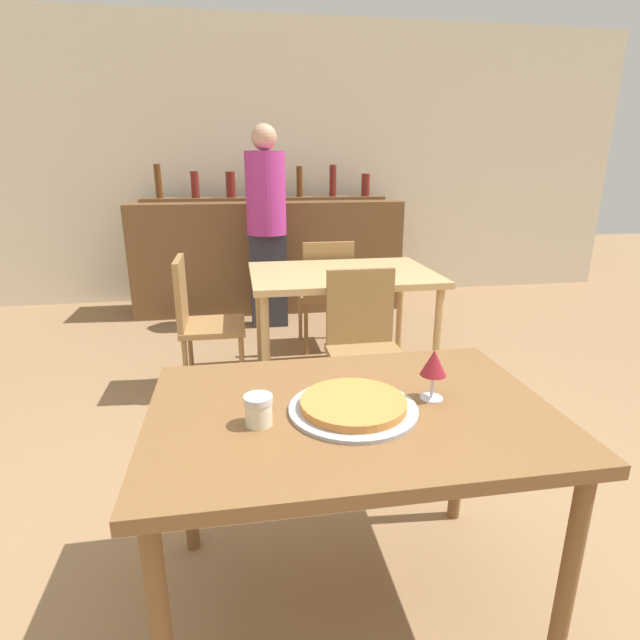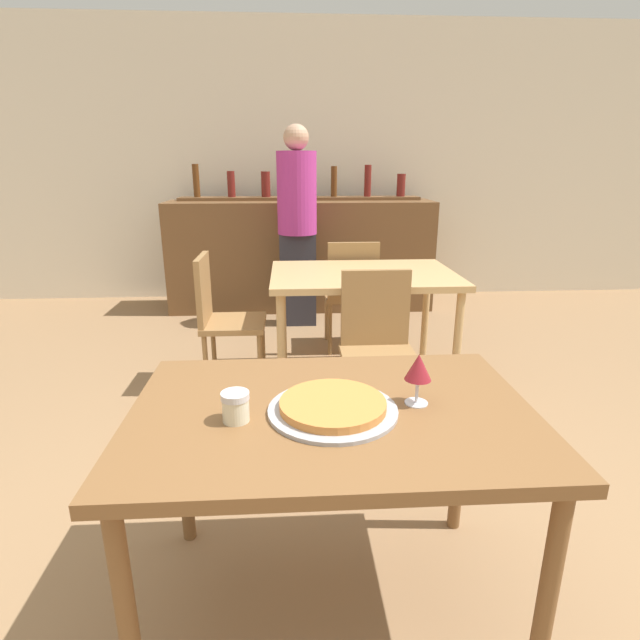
{
  "view_description": "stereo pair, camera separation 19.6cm",
  "coord_description": "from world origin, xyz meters",
  "px_view_note": "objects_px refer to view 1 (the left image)",
  "views": [
    {
      "loc": [
        -0.31,
        -1.3,
        1.42
      ],
      "look_at": [
        -0.0,
        0.55,
        0.83
      ],
      "focal_mm": 28.0,
      "sensor_mm": 36.0,
      "label": 1
    },
    {
      "loc": [
        -0.12,
        -1.32,
        1.42
      ],
      "look_at": [
        -0.0,
        0.55,
        0.83
      ],
      "focal_mm": 28.0,
      "sensor_mm": 36.0,
      "label": 2
    }
  ],
  "objects_px": {
    "chair_far_side_left": "(200,316)",
    "pizza_tray": "(352,406)",
    "chair_far_side_back": "(326,288)",
    "cheese_shaker": "(259,410)",
    "chair_far_side_front": "(364,339)",
    "person_standing": "(267,221)",
    "wine_glass": "(434,364)"
  },
  "relations": [
    {
      "from": "chair_far_side_back",
      "to": "pizza_tray",
      "type": "relative_size",
      "value": 2.3
    },
    {
      "from": "chair_far_side_left",
      "to": "cheese_shaker",
      "type": "relative_size",
      "value": 10.09
    },
    {
      "from": "chair_far_side_back",
      "to": "person_standing",
      "type": "height_order",
      "value": "person_standing"
    },
    {
      "from": "wine_glass",
      "to": "person_standing",
      "type": "bearing_deg",
      "value": 95.58
    },
    {
      "from": "chair_far_side_front",
      "to": "cheese_shaker",
      "type": "relative_size",
      "value": 10.09
    },
    {
      "from": "person_standing",
      "to": "chair_far_side_front",
      "type": "bearing_deg",
      "value": -78.15
    },
    {
      "from": "chair_far_side_back",
      "to": "chair_far_side_left",
      "type": "xyz_separation_m",
      "value": [
        -0.92,
        -0.59,
        0.0
      ]
    },
    {
      "from": "chair_far_side_left",
      "to": "wine_glass",
      "type": "xyz_separation_m",
      "value": [
        0.82,
        -1.77,
        0.34
      ]
    },
    {
      "from": "person_standing",
      "to": "wine_glass",
      "type": "distance_m",
      "value": 3.09
    },
    {
      "from": "chair_far_side_back",
      "to": "person_standing",
      "type": "relative_size",
      "value": 0.5
    },
    {
      "from": "chair_far_side_front",
      "to": "wine_glass",
      "type": "bearing_deg",
      "value": -94.64
    },
    {
      "from": "chair_far_side_front",
      "to": "chair_far_side_left",
      "type": "height_order",
      "value": "same"
    },
    {
      "from": "chair_far_side_front",
      "to": "chair_far_side_back",
      "type": "height_order",
      "value": "same"
    },
    {
      "from": "chair_far_side_front",
      "to": "pizza_tray",
      "type": "height_order",
      "value": "chair_far_side_front"
    },
    {
      "from": "chair_far_side_left",
      "to": "person_standing",
      "type": "height_order",
      "value": "person_standing"
    },
    {
      "from": "pizza_tray",
      "to": "person_standing",
      "type": "bearing_deg",
      "value": 90.75
    },
    {
      "from": "chair_far_side_left",
      "to": "wine_glass",
      "type": "distance_m",
      "value": 1.98
    },
    {
      "from": "chair_far_side_left",
      "to": "chair_far_side_back",
      "type": "bearing_deg",
      "value": -57.26
    },
    {
      "from": "pizza_tray",
      "to": "wine_glass",
      "type": "bearing_deg",
      "value": 8.43
    },
    {
      "from": "chair_far_side_back",
      "to": "cheese_shaker",
      "type": "height_order",
      "value": "chair_far_side_back"
    },
    {
      "from": "chair_far_side_left",
      "to": "pizza_tray",
      "type": "bearing_deg",
      "value": -162.79
    },
    {
      "from": "chair_far_side_left",
      "to": "pizza_tray",
      "type": "xyz_separation_m",
      "value": [
        0.56,
        -1.81,
        0.25
      ]
    },
    {
      "from": "chair_far_side_left",
      "to": "wine_glass",
      "type": "bearing_deg",
      "value": -155.18
    },
    {
      "from": "chair_far_side_front",
      "to": "cheese_shaker",
      "type": "bearing_deg",
      "value": -116.53
    },
    {
      "from": "chair_far_side_left",
      "to": "pizza_tray",
      "type": "height_order",
      "value": "chair_far_side_left"
    },
    {
      "from": "chair_far_side_left",
      "to": "pizza_tray",
      "type": "relative_size",
      "value": 2.3
    },
    {
      "from": "chair_far_side_back",
      "to": "chair_far_side_left",
      "type": "height_order",
      "value": "same"
    },
    {
      "from": "pizza_tray",
      "to": "chair_far_side_back",
      "type": "bearing_deg",
      "value": 81.58
    },
    {
      "from": "pizza_tray",
      "to": "cheese_shaker",
      "type": "distance_m",
      "value": 0.28
    },
    {
      "from": "person_standing",
      "to": "chair_far_side_left",
      "type": "bearing_deg",
      "value": -111.82
    },
    {
      "from": "cheese_shaker",
      "to": "chair_far_side_front",
      "type": "bearing_deg",
      "value": 63.47
    },
    {
      "from": "chair_far_side_back",
      "to": "chair_far_side_left",
      "type": "distance_m",
      "value": 1.09
    }
  ]
}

